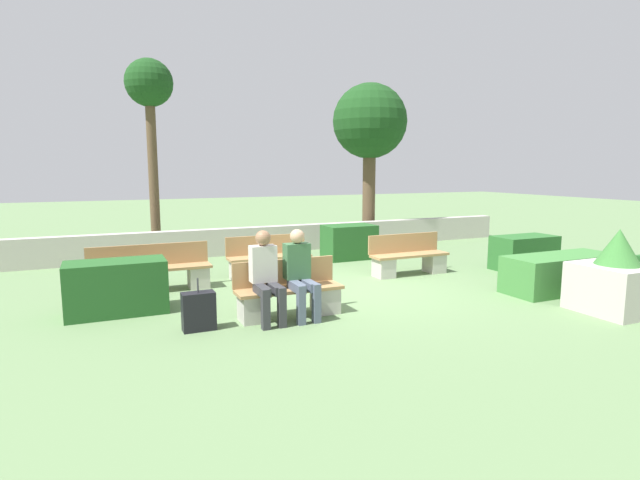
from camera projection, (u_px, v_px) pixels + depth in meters
name	position (u px, v px, depth m)	size (l,w,h in m)	color
ground_plane	(356.00, 290.00, 9.28)	(60.00, 60.00, 0.00)	#607F51
perimeter_wall	(274.00, 239.00, 13.48)	(14.74, 0.30, 0.70)	#B7B2A8
bench_front	(289.00, 296.00, 7.59)	(1.64, 0.48, 0.85)	#A37A4C
bench_left_side	(269.00, 262.00, 10.35)	(1.73, 0.48, 0.85)	#A37A4C
bench_right_side	(409.00, 259.00, 10.59)	(1.73, 0.48, 0.85)	#A37A4C
bench_back	(151.00, 273.00, 9.11)	(2.16, 0.48, 0.85)	#A37A4C
person_seated_man	(300.00, 270.00, 7.46)	(0.38, 0.63, 1.34)	#515B70
person_seated_woman	(266.00, 272.00, 7.25)	(0.38, 0.63, 1.35)	#333338
hedge_block_near_left	(349.00, 242.00, 12.43)	(1.25, 0.78, 0.84)	#235623
hedge_block_mid_left	(560.00, 273.00, 9.13)	(2.20, 0.84, 0.67)	#3D7A38
hedge_block_mid_right	(117.00, 287.00, 7.71)	(1.48, 0.73, 0.83)	#235623
hedge_block_far_left	(524.00, 253.00, 11.12)	(1.42, 0.73, 0.75)	#286028
planter_corner_left	(616.00, 279.00, 7.79)	(1.08, 1.08, 1.32)	#B7B2A8
suitcase	(199.00, 311.00, 6.93)	(0.45, 0.23, 0.74)	black
tree_leftmost	(150.00, 94.00, 12.87)	(1.22, 1.22, 5.04)	brown
tree_center_left	(370.00, 124.00, 14.92)	(2.23, 2.23, 4.76)	brown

